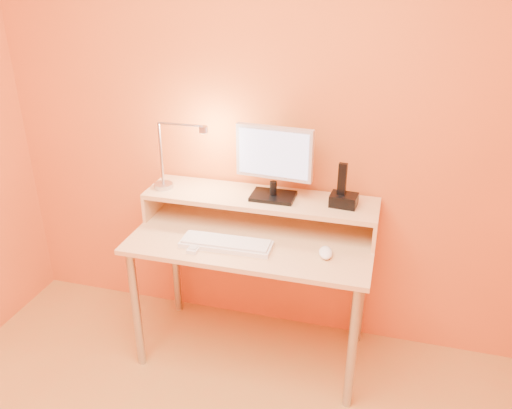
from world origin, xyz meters
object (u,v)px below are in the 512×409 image
(monitor_panel, at_px, (274,153))
(keyboard, at_px, (226,244))
(phone_dock, at_px, (344,200))
(mouse, at_px, (326,253))
(remote_control, at_px, (198,244))
(lamp_base, at_px, (164,186))

(monitor_panel, relative_size, keyboard, 0.88)
(phone_dock, bearing_deg, mouse, -95.56)
(keyboard, xyz_separation_m, remote_control, (-0.13, -0.03, -0.00))
(lamp_base, xyz_separation_m, keyboard, (0.43, -0.24, -0.16))
(monitor_panel, distance_m, phone_dock, 0.41)
(mouse, bearing_deg, lamp_base, 156.77)
(remote_control, bearing_deg, phone_dock, 26.28)
(monitor_panel, xyz_separation_m, lamp_base, (-0.59, -0.04, -0.23))
(monitor_panel, height_order, lamp_base, monitor_panel)
(monitor_panel, distance_m, remote_control, 0.58)
(monitor_panel, bearing_deg, keyboard, -115.68)
(lamp_base, relative_size, mouse, 0.90)
(mouse, bearing_deg, phone_dock, 68.84)
(keyboard, bearing_deg, lamp_base, 149.26)
(lamp_base, height_order, remote_control, lamp_base)
(keyboard, bearing_deg, remote_control, -169.48)
(lamp_base, bearing_deg, phone_dock, 1.82)
(monitor_panel, distance_m, mouse, 0.55)
(phone_dock, bearing_deg, lamp_base, -173.08)
(lamp_base, distance_m, remote_control, 0.43)
(monitor_panel, bearing_deg, remote_control, -129.23)
(phone_dock, relative_size, remote_control, 0.71)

